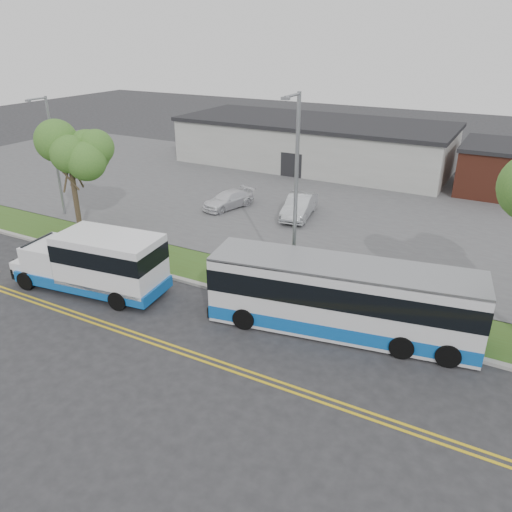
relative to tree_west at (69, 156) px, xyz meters
The scene contains 18 objects.
ground 13.43m from the tree_west, 14.93° to the right, with size 140.00×140.00×0.00m, color #28282B.
lane_line_north 14.83m from the tree_west, 30.43° to the right, with size 70.00×0.12×0.01m, color gold.
lane_line_south 14.97m from the tree_west, 31.49° to the right, with size 70.00×0.12×0.01m, color gold.
curb 13.19m from the tree_west, ahead, with size 80.00×0.30×0.15m, color #9E9B93.
verge 13.03m from the tree_west, ahead, with size 80.00×3.30×0.10m, color #3C551C.
parking_lot 18.98m from the tree_west, 48.99° to the left, with size 80.00×25.00×0.10m, color #4C4C4F.
commercial_building 24.72m from the tree_west, 75.85° to the left, with size 25.40×10.40×4.35m.
brick_wing 32.19m from the tree_west, 45.38° to the left, with size 6.30×7.30×3.90m.
tree_west is the anchor object (origin of this frame).
streetlight_near 15.01m from the tree_west, ahead, with size 0.35×1.53×9.50m.
streetlight_far 4.62m from the tree_west, 151.02° to the left, with size 0.35×1.53×8.00m.
shuttle_bus 8.87m from the tree_west, 36.95° to the right, with size 8.31×3.55×3.09m.
transit_bus 18.78m from the tree_west, ahead, with size 11.64×4.48×3.15m.
pedestrian 4.81m from the tree_west, 34.35° to the right, with size 0.58×0.38×1.60m, color black.
parked_car_a 15.13m from the tree_west, 41.49° to the left, with size 1.63×4.66×1.54m, color #B3B6BB.
parked_car_b 11.41m from the tree_west, 58.31° to the left, with size 1.70×4.18×1.21m, color white.
grocery_bag_left 5.35m from the tree_west, 44.05° to the right, with size 0.32×0.32×0.32m, color white.
grocery_bag_right 5.44m from the tree_west, 25.49° to the right, with size 0.32×0.32×0.32m, color white.
Camera 1 is at (11.90, -17.42, 11.93)m, focal length 35.00 mm.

